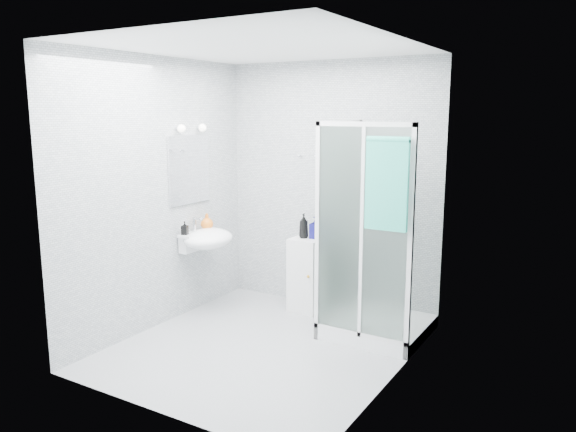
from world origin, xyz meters
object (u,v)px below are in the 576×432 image
Objects in this scene: wall_basin at (206,239)px; shampoo_bottle_b at (316,227)px; hand_towel at (387,182)px; soap_dispenser_orange at (207,221)px; storage_cabinet at (307,275)px; shampoo_bottle_a at (304,226)px; soap_dispenser_black at (185,228)px; shower_enclosure at (367,289)px.

shampoo_bottle_b is at bearing 34.83° from wall_basin.
hand_towel is 4.54× the size of soap_dispenser_orange.
hand_towel is (1.11, -0.68, 1.13)m from storage_cabinet.
shampoo_bottle_a is at bearing 149.43° from hand_towel.
hand_towel is 1.41m from shampoo_bottle_b.
shampoo_bottle_b is (-1.04, 0.73, -0.62)m from hand_towel.
soap_dispenser_orange reaches higher than soap_dispenser_black.
hand_towel is 5.66× the size of soap_dispenser_black.
hand_towel is (0.31, -0.40, 1.07)m from shower_enclosure.
hand_towel reaches higher than storage_cabinet.
shampoo_bottle_a is (-1.16, 0.68, -0.61)m from hand_towel.
shampoo_bottle_b is (-0.73, 0.33, 0.45)m from shower_enclosure.
wall_basin is 2.17× the size of shampoo_bottle_a.
soap_dispenser_black reaches higher than storage_cabinet.
storage_cabinet is at bearing 160.55° from shower_enclosure.
hand_towel reaches higher than soap_dispenser_orange.
hand_towel is at bearing -35.10° from shampoo_bottle_b.
hand_towel reaches higher than shampoo_bottle_a.
shower_enclosure is 1.91m from soap_dispenser_black.
hand_towel is at bearing -2.48° from wall_basin.
wall_basin is 1.12m from storage_cabinet.
shampoo_bottle_b reaches higher than soap_dispenser_black.
wall_basin is 4.11× the size of soap_dispenser_black.
soap_dispenser_orange is (-2.06, 0.22, -0.57)m from hand_towel.
hand_towel reaches higher than wall_basin.
soap_dispenser_black is (-0.93, -0.78, 0.02)m from shampoo_bottle_a.
shampoo_bottle_a is at bearing 36.41° from wall_basin.
soap_dispenser_orange is 0.32m from soap_dispenser_black.
shampoo_bottle_a reaches higher than soap_dispenser_black.
shower_enclosure is 0.92m from shampoo_bottle_b.
shampoo_bottle_b is at bearing 155.70° from shower_enclosure.
soap_dispenser_orange is at bearing -173.97° from shower_enclosure.
storage_cabinet is at bearing 148.37° from hand_towel.
hand_towel is at bearing -30.57° from shampoo_bottle_a.
storage_cabinet is 1.36m from soap_dispenser_black.
wall_basin is at bearing 177.52° from hand_towel.
shampoo_bottle_b is at bearing 144.90° from hand_towel.
soap_dispenser_orange is 1.25× the size of soap_dispenser_black.
storage_cabinet is 1.02× the size of hand_towel.
wall_basin is 2.39× the size of shampoo_bottle_b.
hand_towel is at bearing -5.99° from soap_dispenser_orange.
wall_basin is 0.26m from soap_dispenser_black.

